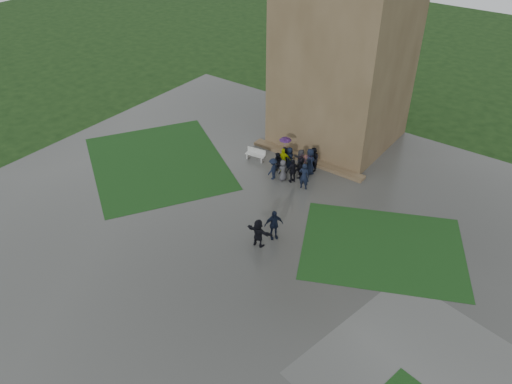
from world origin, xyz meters
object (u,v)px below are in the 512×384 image
Objects in this scene: tower at (348,21)px; pedestrian_near at (258,233)px; bench at (256,154)px; pedestrian_mid at (274,225)px.

pedestrian_near is at bearing -79.20° from tower.
pedestrian_near reaches higher than bench.
tower is at bearing 50.83° from pedestrian_mid.
pedestrian_mid is (6.07, -6.48, 0.51)m from bench.
tower is at bearing 56.04° from bench.
pedestrian_near is at bearing -158.26° from pedestrian_mid.
bench is at bearing -56.45° from pedestrian_near.
pedestrian_mid is 1.11m from pedestrian_near.
tower is 16.40m from pedestrian_near.
pedestrian_mid reaches higher than bench.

